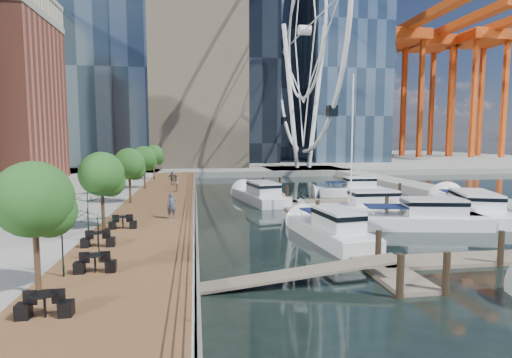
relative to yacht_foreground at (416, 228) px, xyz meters
The scene contains 18 objects.
ground 11.20m from the yacht_foreground, 149.28° to the right, with size 520.00×520.00×0.00m, color black.
boardwalk 20.82m from the yacht_foreground, 153.52° to the left, with size 6.00×60.00×1.00m, color brown.
seawall 18.18m from the yacht_foreground, 149.30° to the left, with size 0.25×60.00×1.00m, color #595954.
land_far 96.76m from the yacht_foreground, 95.71° to the left, with size 200.00×114.00×1.00m, color gray.
breakwater 17.66m from the yacht_foreground, 54.01° to the left, with size 4.00×60.00×1.00m, color gray.
pier 46.49m from the yacht_foreground, 84.60° to the left, with size 14.00×12.00×1.00m, color gray.
railing 18.33m from the yacht_foreground, 149.46° to the left, with size 0.10×60.00×1.05m, color white, non-canonical shape.
floating_docks 4.60m from the yacht_foreground, 111.32° to the left, with size 16.00×34.00×2.60m.
ferris_wheel 53.22m from the yacht_foreground, 84.60° to the left, with size 5.80×45.60×47.80m.
port_cranes 108.90m from the yacht_foreground, 57.17° to the left, with size 40.00×52.00×38.00m.
street_trees 23.00m from the yacht_foreground, 158.51° to the left, with size 2.60×42.60×4.60m.
cafe_tables 21.51m from the yacht_foreground, 158.92° to the right, with size 2.50×13.70×0.74m.
yacht_foreground is the anchor object (origin of this frame).
pedestrian_near 17.35m from the yacht_foreground, behind, with size 0.64×0.42×1.75m, color #4C5166.
pedestrian_mid 23.38m from the yacht_foreground, 139.13° to the left, with size 0.86×0.67×1.77m, color gray.
pedestrian_far 27.71m from the yacht_foreground, 131.27° to the left, with size 0.95×0.40×1.63m, color #343C41.
moored_yachts 4.71m from the yacht_foreground, 105.09° to the left, with size 22.77×35.05×11.50m.
cafe_seating 22.17m from the yacht_foreground, 160.04° to the right, with size 4.44×8.64×2.74m.
Camera 1 is at (-5.99, -20.31, 6.31)m, focal length 28.00 mm.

